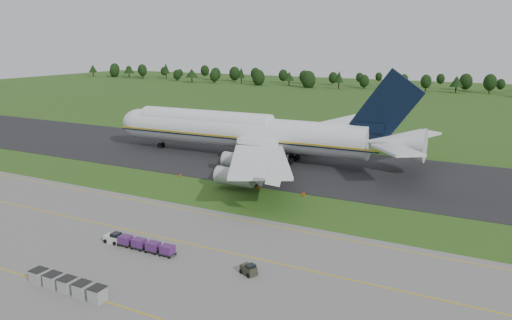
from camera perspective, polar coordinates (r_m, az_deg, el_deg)
The scene contains 10 objects.
ground at distance 94.97m, azimuth -3.59°, elevation -4.12°, with size 600.00×600.00×0.00m, color #284C17.
apron at distance 70.16m, azimuth -18.41°, elevation -11.40°, with size 300.00×52.00×0.06m, color slate.
taxiway at distance 118.85m, azimuth 3.41°, elevation -0.47°, with size 300.00×40.00×0.08m, color black.
apron_markings at distance 74.68m, azimuth -14.52°, elevation -9.54°, with size 300.00×30.20×0.01m.
tree_line at distance 299.47m, azimuth 21.39°, elevation 8.27°, with size 523.91×24.28×11.99m.
aircraft at distance 124.14m, azimuth -0.93°, elevation 3.25°, with size 81.78×80.06×23.06m.
baggage_train at distance 73.33m, azimuth -13.38°, elevation -9.25°, with size 12.12×1.55×1.49m.
utility_cart at distance 64.23m, azimuth -0.85°, elevation -12.47°, with size 2.40×1.97×1.14m.
uld_row at distance 64.10m, azimuth -20.77°, elevation -13.18°, with size 11.32×1.72×1.70m.
edge_markers at distance 101.14m, azimuth -2.06°, elevation -2.83°, with size 29.08×0.30×0.60m.
Camera 1 is at (47.18, -77.22, 28.82)m, focal length 35.00 mm.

